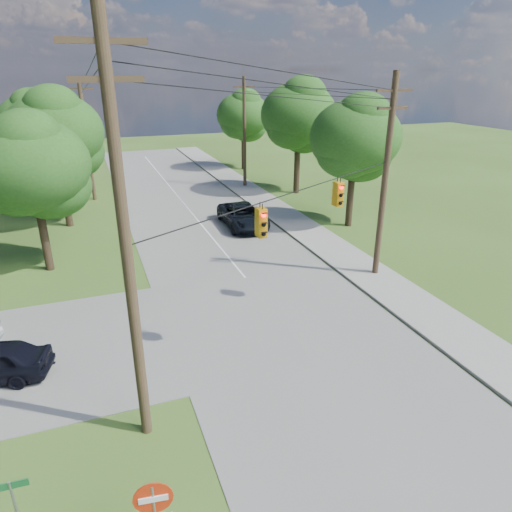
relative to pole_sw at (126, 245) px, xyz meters
name	(u,v)px	position (x,y,z in m)	size (l,w,h in m)	color
ground	(286,404)	(4.60, -0.40, -6.23)	(140.00, 140.00, 0.00)	#38571D
main_road	(282,322)	(6.60, 4.60, -6.21)	(10.00, 100.00, 0.03)	gray
sidewalk_east	(406,297)	(13.30, 4.60, -6.17)	(2.60, 100.00, 0.12)	gray
pole_sw	(126,245)	(0.00, 0.00, 0.00)	(2.00, 0.32, 12.00)	#4D3827
pole_ne	(385,177)	(13.50, 7.60, -0.76)	(2.00, 0.32, 10.50)	#4D3827
pole_north_e	(244,132)	(13.50, 29.60, -1.10)	(2.00, 0.32, 10.00)	#4D3827
pole_north_w	(87,140)	(-0.40, 29.60, -1.10)	(2.00, 0.32, 10.00)	#4D3827
power_lines	(224,99)	(6.10, 11.14, 2.93)	(13.93, 29.62, 4.93)	black
traffic_signals	(304,206)	(7.15, 4.03, -0.73)	(4.91, 3.27, 1.05)	orange
tree_w_near	(31,165)	(-3.40, 14.60, -0.30)	(6.00, 6.00, 8.40)	#3C2D1E
tree_w_mid	(55,133)	(-2.40, 22.60, 0.35)	(6.40, 6.40, 9.22)	#3C2D1E
tree_w_far	(34,124)	(-4.40, 32.60, 0.02)	(6.00, 6.00, 8.73)	#3C2D1E
tree_e_near	(355,138)	(16.60, 15.60, 0.02)	(6.20, 6.20, 8.81)	#3C2D1E
tree_e_mid	(299,115)	(17.10, 25.60, 0.68)	(6.60, 6.60, 9.64)	#3C2D1E
tree_e_far	(243,115)	(16.10, 37.60, -0.31)	(5.80, 5.80, 8.32)	#3C2D1E
car_main_north	(243,216)	(9.34, 18.01, -5.41)	(2.61, 5.66, 1.57)	black
do_not_enter_sign	(154,508)	(-0.30, -4.40, -4.37)	(0.85, 0.16, 2.56)	gray
street_name_sign	(17,512)	(-3.10, -3.25, -4.64)	(0.74, 0.06, 2.47)	gray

